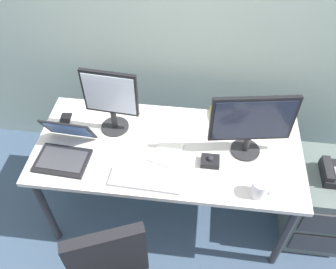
% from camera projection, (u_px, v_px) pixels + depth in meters
% --- Properties ---
extents(ground_plane, '(8.00, 8.00, 0.00)m').
position_uv_depth(ground_plane, '(168.00, 210.00, 2.78)').
color(ground_plane, '#394C63').
extents(desk, '(1.67, 0.75, 0.75)m').
position_uv_depth(desk, '(168.00, 155.00, 2.29)').
color(desk, silver).
rests_on(desk, ground).
extents(file_cabinet, '(0.42, 0.53, 0.61)m').
position_uv_depth(file_cabinet, '(318.00, 200.00, 2.48)').
color(file_cabinet, '#53605D').
rests_on(file_cabinet, ground).
extents(desk_phone, '(0.17, 0.20, 0.09)m').
position_uv_depth(desk_phone, '(334.00, 173.00, 2.22)').
color(desk_phone, black).
rests_on(desk_phone, file_cabinet).
extents(monitor_main, '(0.48, 0.18, 0.44)m').
position_uv_depth(monitor_main, '(252.00, 123.00, 2.03)').
color(monitor_main, '#262628').
rests_on(monitor_main, desk).
extents(monitor_side, '(0.34, 0.18, 0.45)m').
position_uv_depth(monitor_side, '(111.00, 98.00, 2.16)').
color(monitor_side, '#262628').
rests_on(monitor_side, desk).
extents(keyboard, '(0.42, 0.15, 0.03)m').
position_uv_depth(keyboard, '(146.00, 180.00, 2.05)').
color(keyboard, silver).
rests_on(keyboard, desk).
extents(laptop, '(0.33, 0.34, 0.22)m').
position_uv_depth(laptop, '(65.00, 149.00, 2.16)').
color(laptop, black).
rests_on(laptop, desk).
extents(trackball_mouse, '(0.11, 0.09, 0.07)m').
position_uv_depth(trackball_mouse, '(210.00, 161.00, 2.13)').
color(trackball_mouse, black).
rests_on(trackball_mouse, desk).
extents(coffee_mug, '(0.10, 0.09, 0.11)m').
position_uv_depth(coffee_mug, '(260.00, 188.00, 1.96)').
color(coffee_mug, silver).
rests_on(coffee_mug, desk).
extents(paper_notepad, '(0.21, 0.24, 0.01)m').
position_uv_depth(paper_notepad, '(167.00, 152.00, 2.20)').
color(paper_notepad, white).
rests_on(paper_notepad, desk).
extents(cell_phone, '(0.08, 0.15, 0.01)m').
position_uv_depth(cell_phone, '(65.00, 121.00, 2.38)').
color(cell_phone, black).
rests_on(cell_phone, desk).
extents(banana, '(0.07, 0.19, 0.04)m').
position_uv_depth(banana, '(214.00, 114.00, 2.40)').
color(banana, yellow).
rests_on(banana, desk).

